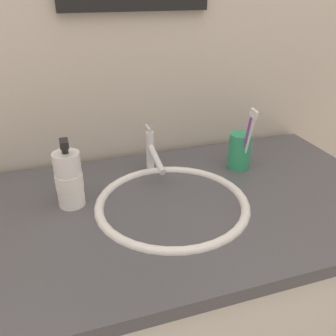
% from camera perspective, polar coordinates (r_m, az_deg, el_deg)
% --- Properties ---
extents(tiled_wall_back, '(2.39, 0.04, 2.40)m').
position_cam_1_polar(tiled_wall_back, '(1.14, -5.32, 18.13)').
color(tiled_wall_back, beige).
rests_on(tiled_wall_back, ground).
extents(vanity_counter, '(1.19, 0.63, 0.87)m').
position_cam_1_polar(vanity_counter, '(1.22, 0.54, -23.09)').
color(vanity_counter, silver).
rests_on(vanity_counter, ground).
extents(sink_basin, '(0.40, 0.40, 0.11)m').
position_cam_1_polar(sink_basin, '(0.95, 0.57, -7.59)').
color(sink_basin, white).
rests_on(sink_basin, vanity_counter).
extents(faucet, '(0.02, 0.17, 0.13)m').
position_cam_1_polar(faucet, '(1.05, -2.61, 2.37)').
color(faucet, silver).
rests_on(faucet, sink_basin).
extents(toothbrush_cup, '(0.07, 0.07, 0.11)m').
position_cam_1_polar(toothbrush_cup, '(1.11, 11.24, 2.69)').
color(toothbrush_cup, '#2D9966').
rests_on(toothbrush_cup, vanity_counter).
extents(toothbrush_white, '(0.01, 0.06, 0.20)m').
position_cam_1_polar(toothbrush_white, '(1.05, 12.75, 4.73)').
color(toothbrush_white, white).
rests_on(toothbrush_white, toothbrush_cup).
extents(toothbrush_purple, '(0.01, 0.05, 0.20)m').
position_cam_1_polar(toothbrush_purple, '(1.05, 12.34, 4.96)').
color(toothbrush_purple, purple).
rests_on(toothbrush_purple, toothbrush_cup).
extents(soap_dispenser, '(0.07, 0.07, 0.18)m').
position_cam_1_polar(soap_dispenser, '(0.92, -15.39, -1.72)').
color(soap_dispenser, white).
rests_on(soap_dispenser, vanity_counter).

